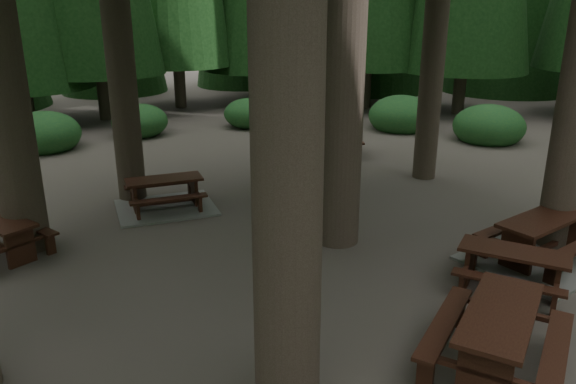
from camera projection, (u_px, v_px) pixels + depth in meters
ground at (312, 254)px, 10.57m from camera, size 80.00×80.00×0.00m
picnic_table_a at (540, 246)px, 10.22m from camera, size 2.49×2.07×0.84m
picnic_table_b at (0, 231)px, 10.37m from camera, size 1.78×2.00×0.73m
picnic_table_c at (165, 199)px, 12.78m from camera, size 2.56×2.30×0.73m
picnic_table_d at (330, 136)px, 17.31m from camera, size 2.41×2.30×0.82m
picnic_table_e at (498, 331)px, 7.07m from camera, size 2.50×2.30×0.87m
picnic_table_f at (513, 264)px, 9.07m from camera, size 1.96×2.11×0.73m
shrub_ring at (316, 214)px, 11.41m from camera, size 23.86×24.64×1.49m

